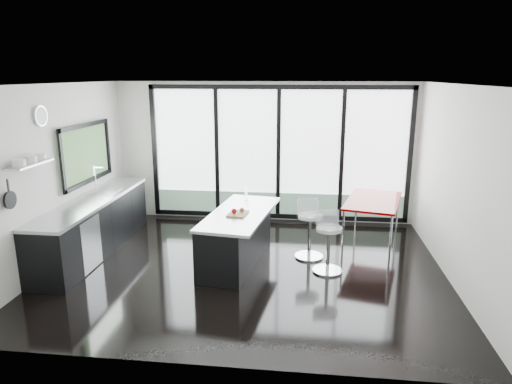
# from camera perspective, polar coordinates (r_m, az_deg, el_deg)

# --- Properties ---
(floor) EXTENTS (6.00, 5.00, 0.00)m
(floor) POSITION_cam_1_polar(r_m,az_deg,el_deg) (7.23, -1.08, -9.44)
(floor) COLOR black
(floor) RESTS_ON ground
(ceiling) EXTENTS (6.00, 5.00, 0.00)m
(ceiling) POSITION_cam_1_polar(r_m,az_deg,el_deg) (6.61, -1.20, 13.35)
(ceiling) COLOR white
(ceiling) RESTS_ON wall_back
(wall_back) EXTENTS (6.00, 0.09, 2.80)m
(wall_back) POSITION_cam_1_polar(r_m,az_deg,el_deg) (9.18, 2.64, 4.07)
(wall_back) COLOR beige
(wall_back) RESTS_ON ground
(wall_front) EXTENTS (6.00, 0.00, 2.80)m
(wall_front) POSITION_cam_1_polar(r_m,az_deg,el_deg) (4.42, -5.56, -5.89)
(wall_front) COLOR beige
(wall_front) RESTS_ON ground
(wall_left) EXTENTS (0.26, 5.00, 2.80)m
(wall_left) POSITION_cam_1_polar(r_m,az_deg,el_deg) (7.96, -22.62, 3.47)
(wall_left) COLOR beige
(wall_left) RESTS_ON ground
(wall_right) EXTENTS (0.00, 5.00, 2.80)m
(wall_right) POSITION_cam_1_polar(r_m,az_deg,el_deg) (7.04, 23.84, 0.67)
(wall_right) COLOR beige
(wall_right) RESTS_ON ground
(counter_cabinets) EXTENTS (0.69, 3.24, 1.36)m
(counter_cabinets) POSITION_cam_1_polar(r_m,az_deg,el_deg) (8.19, -19.61, -3.91)
(counter_cabinets) COLOR black
(counter_cabinets) RESTS_ON floor
(island) EXTENTS (1.12, 2.14, 1.08)m
(island) POSITION_cam_1_polar(r_m,az_deg,el_deg) (7.33, -2.46, -5.52)
(island) COLOR black
(island) RESTS_ON floor
(bar_stool_near) EXTENTS (0.52, 0.52, 0.72)m
(bar_stool_near) POSITION_cam_1_polar(r_m,az_deg,el_deg) (7.04, 9.01, -7.10)
(bar_stool_near) COLOR silver
(bar_stool_near) RESTS_ON floor
(bar_stool_far) EXTENTS (0.57, 0.57, 0.74)m
(bar_stool_far) POSITION_cam_1_polar(r_m,az_deg,el_deg) (7.53, 6.71, -5.48)
(bar_stool_far) COLOR silver
(bar_stool_far) RESTS_ON floor
(red_table) EXTENTS (1.20, 1.67, 0.81)m
(red_table) POSITION_cam_1_polar(r_m,az_deg,el_deg) (8.34, 14.28, -3.61)
(red_table) COLOR #800000
(red_table) RESTS_ON floor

